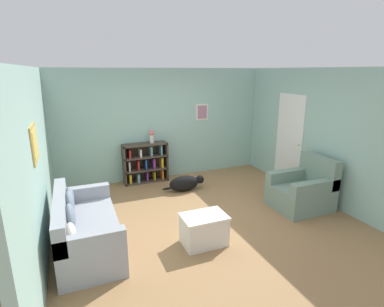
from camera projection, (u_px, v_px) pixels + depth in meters
The scene contains 10 objects.
ground_plane at pixel (200, 214), 5.49m from camera, with size 14.00×14.00×0.00m, color #997047.
wall_back at pixel (163, 124), 7.15m from camera, with size 5.60×0.13×2.60m.
wall_left at pixel (35, 162), 4.21m from camera, with size 0.13×5.00×2.60m.
wall_right at pixel (315, 134), 6.09m from camera, with size 0.16×5.00×2.60m.
couch at pixel (84, 229), 4.32m from camera, with size 0.83×1.75×0.86m.
bookshelf at pixel (145, 163), 7.00m from camera, with size 1.03×0.32×0.93m.
recliner_chair at pixel (303, 190), 5.68m from camera, with size 1.00×0.87×0.98m.
coffee_table at pixel (204, 229), 4.49m from camera, with size 0.67×0.46×0.47m.
dog at pixel (185, 183), 6.53m from camera, with size 0.95×0.30×0.34m.
vase at pixel (152, 136), 6.87m from camera, with size 0.12×0.12×0.30m.
Camera 1 is at (-2.03, -4.57, 2.54)m, focal length 28.00 mm.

